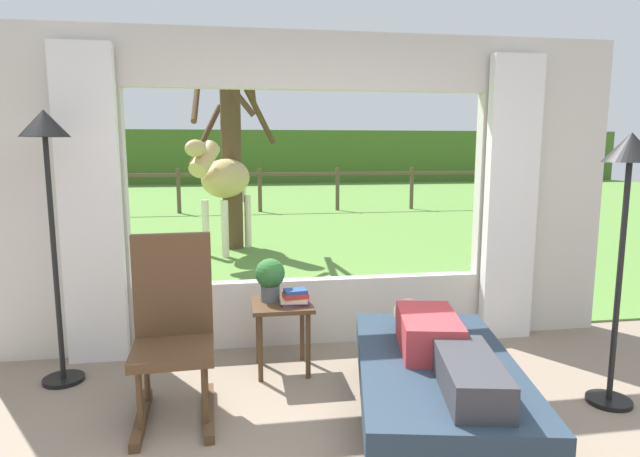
% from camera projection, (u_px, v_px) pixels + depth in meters
% --- Properties ---
extents(back_wall_with_window, '(5.20, 0.12, 2.55)m').
position_uv_depth(back_wall_with_window, '(311.00, 196.00, 4.37)').
color(back_wall_with_window, beige).
rests_on(back_wall_with_window, ground_plane).
extents(curtain_panel_left, '(0.44, 0.10, 2.40)m').
position_uv_depth(curtain_panel_left, '(91.00, 208.00, 3.98)').
color(curtain_panel_left, silver).
rests_on(curtain_panel_left, ground_plane).
extents(curtain_panel_right, '(0.44, 0.10, 2.40)m').
position_uv_depth(curtain_panel_right, '(511.00, 201.00, 4.51)').
color(curtain_panel_right, silver).
rests_on(curtain_panel_right, ground_plane).
extents(outdoor_pasture_lawn, '(36.00, 21.68, 0.02)m').
position_uv_depth(outdoor_pasture_lawn, '(257.00, 205.00, 15.20)').
color(outdoor_pasture_lawn, '#568438').
rests_on(outdoor_pasture_lawn, ground_plane).
extents(distant_hill_ridge, '(36.00, 2.00, 2.40)m').
position_uv_depth(distant_hill_ridge, '(248.00, 157.00, 24.62)').
color(distant_hill_ridge, '#456926').
rests_on(distant_hill_ridge, ground_plane).
extents(recliner_sofa, '(1.22, 1.85, 0.42)m').
position_uv_depth(recliner_sofa, '(435.00, 391.00, 3.16)').
color(recliner_sofa, black).
rests_on(recliner_sofa, ground_plane).
extents(reclining_person, '(0.45, 1.43, 0.22)m').
position_uv_depth(reclining_person, '(440.00, 345.00, 3.06)').
color(reclining_person, '#B23338').
rests_on(reclining_person, recliner_sofa).
extents(rocking_chair, '(0.50, 0.70, 1.12)m').
position_uv_depth(rocking_chair, '(173.00, 328.00, 3.27)').
color(rocking_chair, '#4C331E').
rests_on(rocking_chair, ground_plane).
extents(side_table, '(0.44, 0.44, 0.52)m').
position_uv_depth(side_table, '(282.00, 315.00, 3.91)').
color(side_table, '#4C331E').
rests_on(side_table, ground_plane).
extents(potted_plant, '(0.22, 0.22, 0.32)m').
position_uv_depth(potted_plant, '(270.00, 277.00, 3.92)').
color(potted_plant, '#4C5156').
rests_on(potted_plant, side_table).
extents(book_stack, '(0.22, 0.16, 0.11)m').
position_uv_depth(book_stack, '(295.00, 298.00, 3.85)').
color(book_stack, '#59336B').
rests_on(book_stack, side_table).
extents(floor_lamp_left, '(0.32, 0.32, 1.90)m').
position_uv_depth(floor_lamp_left, '(47.00, 165.00, 3.55)').
color(floor_lamp_left, black).
rests_on(floor_lamp_left, ground_plane).
extents(floor_lamp_right, '(0.32, 0.32, 1.74)m').
position_uv_depth(floor_lamp_right, '(627.00, 188.00, 3.25)').
color(floor_lamp_right, black).
rests_on(floor_lamp_right, ground_plane).
extents(horse, '(1.10, 1.77, 1.73)m').
position_uv_depth(horse, '(224.00, 180.00, 8.16)').
color(horse, tan).
rests_on(horse, outdoor_pasture_lawn).
extents(pasture_tree, '(1.41, 1.39, 3.29)m').
position_uv_depth(pasture_tree, '(231.00, 157.00, 8.45)').
color(pasture_tree, '#4C3823').
rests_on(pasture_tree, outdoor_pasture_lawn).
extents(pasture_fence_line, '(16.10, 0.10, 1.10)m').
position_uv_depth(pasture_fence_line, '(260.00, 183.00, 13.42)').
color(pasture_fence_line, brown).
rests_on(pasture_fence_line, outdoor_pasture_lawn).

